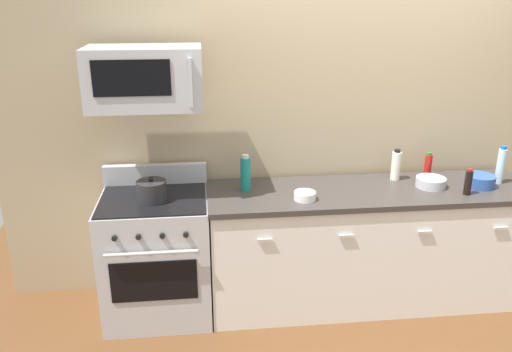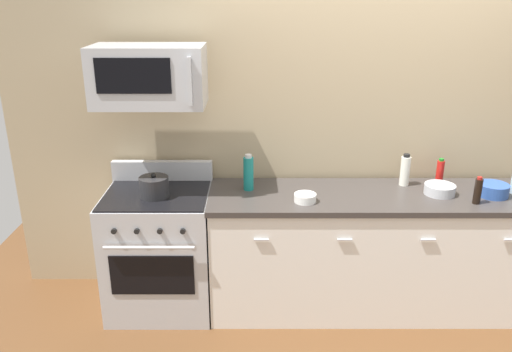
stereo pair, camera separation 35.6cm
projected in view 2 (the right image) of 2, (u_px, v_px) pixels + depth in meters
ground_plane at (368, 304)px, 3.99m from camera, size 6.61×6.61×0.00m
back_wall at (370, 121)px, 3.91m from camera, size 5.51×0.10×2.70m
counter_unit at (372, 251)px, 3.83m from camera, size 2.42×0.66×0.92m
range_oven at (159, 250)px, 3.83m from camera, size 0.76×0.69×1.07m
microwave at (148, 76)px, 3.42m from camera, size 0.74×0.44×0.40m
bottle_sparkling_teal at (248, 173)px, 3.71m from camera, size 0.07×0.07×0.27m
bottle_soy_sauce_dark at (477, 191)px, 3.48m from camera, size 0.05×0.05×0.19m
bottle_hot_sauce_red at (439, 172)px, 3.84m from camera, size 0.05×0.05×0.20m
bottle_vinegar_white at (404, 170)px, 3.80m from camera, size 0.07×0.07×0.24m
bowl_steel_prep at (439, 189)px, 3.66m from camera, size 0.22×0.22×0.07m
bowl_white_ceramic at (304, 197)px, 3.53m from camera, size 0.15×0.15×0.06m
bowl_blue_mixing at (492, 189)px, 3.63m from camera, size 0.21×0.21×0.09m
stockpot at (153, 187)px, 3.59m from camera, size 0.20×0.20×0.18m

